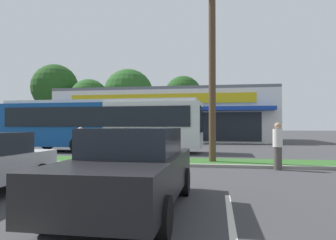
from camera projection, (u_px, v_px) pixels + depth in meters
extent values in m
cube|color=#2D5B23|center=(96.00, 160.00, 14.28)|extent=(56.00, 2.20, 0.12)
cube|color=gray|center=(84.00, 163.00, 13.07)|extent=(56.00, 0.24, 0.12)
cube|color=silver|center=(118.00, 193.00, 7.55)|extent=(0.12, 4.80, 0.01)
cube|color=silver|center=(232.00, 228.00, 4.90)|extent=(0.12, 4.80, 0.01)
cube|color=silver|center=(169.00, 118.00, 35.78)|extent=(22.81, 11.27, 5.24)
cube|color=black|center=(160.00, 127.00, 30.16)|extent=(19.16, 0.08, 2.73)
cube|color=#14389E|center=(159.00, 109.00, 29.54)|extent=(21.44, 1.40, 0.35)
cube|color=gold|center=(160.00, 99.00, 30.17)|extent=(18.25, 0.16, 0.94)
cube|color=slate|center=(169.00, 94.00, 35.84)|extent=(22.81, 11.27, 0.30)
cylinder|color=#473323|center=(55.00, 120.00, 49.28)|extent=(0.44, 0.44, 5.08)
sphere|color=#1E4719|center=(55.00, 87.00, 49.39)|extent=(7.33, 7.33, 7.33)
cylinder|color=#473323|center=(89.00, 124.00, 46.09)|extent=(0.44, 0.44, 3.75)
sphere|color=#23511E|center=(89.00, 98.00, 46.17)|extent=(5.61, 5.61, 5.61)
cylinder|color=#473323|center=(128.00, 125.00, 47.30)|extent=(0.44, 0.44, 3.70)
sphere|color=#23511E|center=(128.00, 94.00, 47.40)|extent=(7.61, 7.61, 7.61)
cylinder|color=#473323|center=(183.00, 123.00, 46.87)|extent=(0.44, 0.44, 4.33)
sphere|color=#1E4719|center=(183.00, 94.00, 46.95)|extent=(5.62, 5.62, 5.62)
cylinder|color=#4C3826|center=(212.00, 41.00, 13.36)|extent=(0.30, 0.30, 10.62)
cube|color=#144793|center=(60.00, 125.00, 20.16)|extent=(7.07, 2.75, 2.70)
cube|color=silver|center=(155.00, 125.00, 18.97)|extent=(5.79, 2.71, 2.70)
cube|color=silver|center=(101.00, 102.00, 19.65)|extent=(12.27, 2.64, 0.20)
cube|color=black|center=(92.00, 117.00, 18.35)|extent=(11.70, 0.39, 1.19)
cube|color=black|center=(202.00, 119.00, 18.44)|extent=(0.12, 2.17, 1.51)
cylinder|color=black|center=(173.00, 144.00, 19.92)|extent=(1.01, 0.33, 1.00)
cylinder|color=black|center=(166.00, 146.00, 17.62)|extent=(1.01, 0.33, 1.00)
cylinder|color=black|center=(94.00, 143.00, 20.93)|extent=(1.01, 0.33, 1.00)
cylinder|color=black|center=(78.00, 145.00, 18.62)|extent=(1.01, 0.33, 1.00)
cylinder|color=black|center=(47.00, 142.00, 21.58)|extent=(1.01, 0.33, 1.00)
cylinder|color=black|center=(26.00, 144.00, 19.28)|extent=(1.01, 0.33, 1.00)
cube|color=#9E998C|center=(95.00, 138.00, 25.97)|extent=(4.51, 1.86, 0.65)
cube|color=black|center=(98.00, 132.00, 25.95)|extent=(2.03, 1.63, 0.41)
cylinder|color=black|center=(75.00, 142.00, 25.32)|extent=(0.64, 0.22, 0.64)
cylinder|color=black|center=(84.00, 141.00, 27.06)|extent=(0.64, 0.22, 0.64)
cylinder|color=black|center=(108.00, 142.00, 24.87)|extent=(0.64, 0.22, 0.64)
cylinder|color=black|center=(115.00, 141.00, 26.61)|extent=(0.64, 0.22, 0.64)
cube|color=black|center=(131.00, 175.00, 6.00)|extent=(1.86, 4.69, 0.72)
cube|color=black|center=(134.00, 142.00, 6.24)|extent=(1.64, 2.11, 0.54)
cylinder|color=black|center=(163.00, 218.00, 4.41)|extent=(0.22, 0.64, 0.64)
cylinder|color=black|center=(48.00, 212.00, 4.69)|extent=(0.22, 0.64, 0.64)
cylinder|color=black|center=(184.00, 182.00, 7.28)|extent=(0.22, 0.64, 0.64)
cylinder|color=black|center=(112.00, 180.00, 7.56)|extent=(0.22, 0.64, 0.64)
cylinder|color=black|center=(40.00, 176.00, 8.13)|extent=(0.22, 0.64, 0.64)
cylinder|color=#47423D|center=(122.00, 158.00, 11.93)|extent=(0.27, 0.27, 0.76)
cylinder|color=red|center=(122.00, 141.00, 11.94)|extent=(0.32, 0.32, 0.60)
sphere|color=tan|center=(122.00, 130.00, 11.95)|extent=(0.21, 0.21, 0.21)
cylinder|color=#726651|center=(80.00, 158.00, 12.08)|extent=(0.27, 0.27, 0.77)
cylinder|color=black|center=(80.00, 140.00, 12.09)|extent=(0.32, 0.32, 0.61)
sphere|color=tan|center=(80.00, 130.00, 12.10)|extent=(0.21, 0.21, 0.21)
cylinder|color=#47423D|center=(278.00, 158.00, 11.50)|extent=(0.30, 0.30, 0.85)
cylinder|color=silver|center=(278.00, 138.00, 11.51)|extent=(0.35, 0.35, 0.67)
sphere|color=tan|center=(278.00, 126.00, 11.52)|extent=(0.23, 0.23, 0.23)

